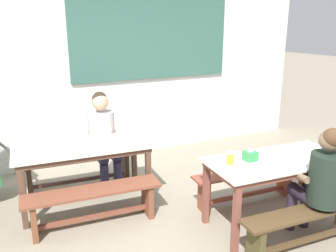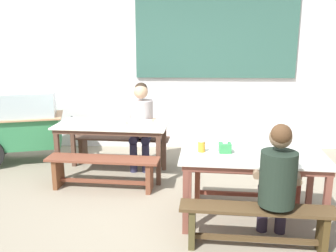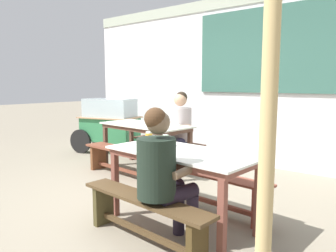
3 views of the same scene
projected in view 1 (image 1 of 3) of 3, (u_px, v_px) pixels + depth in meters
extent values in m
plane|color=gray|center=(197.00, 230.00, 3.79)|extent=(40.00, 40.00, 0.00)
cube|color=white|center=(115.00, 73.00, 5.63)|extent=(7.11, 0.12, 2.76)
cube|color=#356154|center=(153.00, 35.00, 5.67)|extent=(2.73, 0.03, 1.40)
cube|color=silver|center=(83.00, 146.00, 4.14)|extent=(1.62, 0.83, 0.02)
cube|color=brown|center=(83.00, 150.00, 4.15)|extent=(1.54, 0.76, 0.06)
cube|color=brown|center=(134.00, 162.00, 4.77)|extent=(0.06, 0.06, 0.68)
cube|color=brown|center=(148.00, 179.00, 4.25)|extent=(0.06, 0.06, 0.68)
cube|color=brown|center=(22.00, 178.00, 4.26)|extent=(0.06, 0.06, 0.68)
cube|color=brown|center=(23.00, 200.00, 3.74)|extent=(0.06, 0.06, 0.68)
cube|color=silver|center=(277.00, 160.00, 3.72)|extent=(1.57, 0.82, 0.02)
cube|color=brown|center=(277.00, 164.00, 3.73)|extent=(1.48, 0.76, 0.06)
cube|color=brown|center=(303.00, 175.00, 4.35)|extent=(0.06, 0.06, 0.68)
cube|color=brown|center=(206.00, 195.00, 3.85)|extent=(0.06, 0.06, 0.68)
cube|color=brown|center=(236.00, 221.00, 3.32)|extent=(0.06, 0.06, 0.68)
cube|color=brown|center=(78.00, 158.00, 4.69)|extent=(1.52, 0.42, 0.03)
cube|color=brown|center=(125.00, 166.00, 4.98)|extent=(0.08, 0.26, 0.40)
cube|color=#513928|center=(30.00, 181.00, 4.52)|extent=(0.08, 0.26, 0.40)
cube|color=brown|center=(80.00, 180.00, 4.77)|extent=(1.22, 0.14, 0.04)
cube|color=brown|center=(93.00, 191.00, 3.78)|extent=(1.50, 0.43, 0.03)
cube|color=brown|center=(147.00, 198.00, 4.06)|extent=(0.08, 0.28, 0.40)
cube|color=brown|center=(34.00, 220.00, 3.61)|extent=(0.08, 0.28, 0.40)
cube|color=brown|center=(94.00, 217.00, 3.87)|extent=(1.20, 0.14, 0.04)
cube|color=brown|center=(247.00, 171.00, 4.27)|extent=(1.43, 0.35, 0.02)
cube|color=brown|center=(284.00, 180.00, 4.54)|extent=(0.08, 0.22, 0.40)
cube|color=brown|center=(204.00, 196.00, 4.11)|extent=(0.08, 0.22, 0.40)
cube|color=brown|center=(246.00, 195.00, 4.36)|extent=(1.13, 0.13, 0.04)
cube|color=#4D3820|center=(309.00, 211.00, 3.36)|extent=(1.46, 0.35, 0.03)
cube|color=#484022|center=(255.00, 245.00, 3.20)|extent=(0.08, 0.22, 0.40)
cube|color=#4D3820|center=(306.00, 240.00, 3.45)|extent=(1.16, 0.13, 0.04)
cylinder|color=#3F3F3F|center=(5.00, 147.00, 4.48)|extent=(0.20, 0.60, 0.04)
cylinder|color=#2D2D4C|center=(105.00, 180.00, 4.52)|extent=(0.11, 0.11, 0.43)
cylinder|color=#2D2D4C|center=(118.00, 177.00, 4.60)|extent=(0.11, 0.11, 0.43)
cylinder|color=#2D2D4C|center=(100.00, 156.00, 4.60)|extent=(0.13, 0.39, 0.13)
cylinder|color=#2D2D4C|center=(113.00, 154.00, 4.68)|extent=(0.13, 0.39, 0.13)
cylinder|color=#B5A9AA|center=(102.00, 132.00, 4.72)|extent=(0.35, 0.35, 0.55)
sphere|color=tan|center=(100.00, 102.00, 4.58)|extent=(0.21, 0.21, 0.21)
sphere|color=#2D2319|center=(100.00, 99.00, 4.60)|extent=(0.20, 0.20, 0.20)
cylinder|color=tan|center=(91.00, 139.00, 4.48)|extent=(0.07, 0.31, 0.10)
cylinder|color=tan|center=(120.00, 135.00, 4.65)|extent=(0.07, 0.30, 0.09)
cylinder|color=#271F2E|center=(305.00, 208.00, 3.82)|extent=(0.11, 0.11, 0.43)
cylinder|color=#271F2E|center=(291.00, 211.00, 3.77)|extent=(0.11, 0.11, 0.43)
cylinder|color=#271F2E|center=(319.00, 193.00, 3.59)|extent=(0.19, 0.40, 0.13)
cylinder|color=#271F2E|center=(304.00, 196.00, 3.54)|extent=(0.19, 0.40, 0.13)
cylinder|color=black|center=(326.00, 179.00, 3.34)|extent=(0.33, 0.33, 0.50)
sphere|color=brown|center=(330.00, 140.00, 3.25)|extent=(0.20, 0.20, 0.20)
sphere|color=#4C331E|center=(333.00, 138.00, 3.21)|extent=(0.18, 0.18, 0.18)
cylinder|color=brown|center=(329.00, 171.00, 3.56)|extent=(0.12, 0.31, 0.11)
cylinder|color=brown|center=(298.00, 176.00, 3.46)|extent=(0.12, 0.31, 0.10)
cube|color=#358B4B|center=(250.00, 156.00, 3.67)|extent=(0.13, 0.12, 0.10)
cube|color=white|center=(251.00, 150.00, 3.65)|extent=(0.05, 0.04, 0.02)
cylinder|color=orange|center=(230.00, 159.00, 3.57)|extent=(0.08, 0.08, 0.11)
cylinder|color=white|center=(230.00, 153.00, 3.55)|extent=(0.07, 0.07, 0.02)
cylinder|color=silver|center=(96.00, 141.00, 4.20)|extent=(0.12, 0.12, 0.05)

